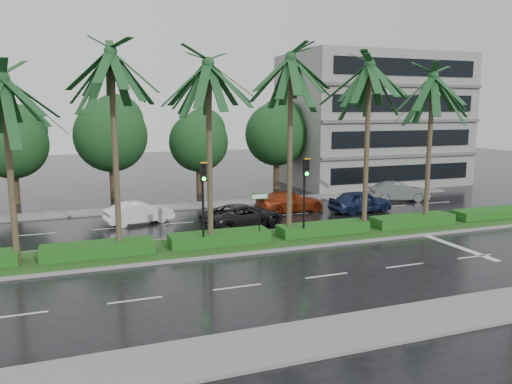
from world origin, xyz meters
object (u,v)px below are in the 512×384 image
object	(u,v)px
car_white	(139,213)
car_darkgrey	(243,216)
car_blue	(360,201)
car_grey	(399,192)
street_sign	(259,205)
car_red	(290,202)
signal_median_left	(203,193)

from	to	relation	value
car_white	car_darkgrey	xyz separation A→B (m)	(5.72, -3.19, 0.02)
car_blue	car_grey	xyz separation A→B (m)	(5.04, 2.62, -0.02)
street_sign	car_white	xyz separation A→B (m)	(-5.22, 7.30, -1.43)
car_grey	car_white	bearing A→B (deg)	107.77
car_red	street_sign	bearing A→B (deg)	142.71
signal_median_left	car_grey	world-z (taller)	signal_median_left
signal_median_left	car_grey	xyz separation A→B (m)	(17.54, 8.33, -2.26)
car_darkgrey	car_red	bearing A→B (deg)	-69.04
car_white	car_blue	xyz separation A→B (m)	(14.72, -1.77, 0.07)
car_white	car_grey	xyz separation A→B (m)	(19.77, 0.85, 0.04)
car_darkgrey	car_blue	distance (m)	9.11
car_blue	car_grey	size ratio (longest dim) A/B	1.00
street_sign	car_grey	xyz separation A→B (m)	(14.54, 8.15, -1.39)
street_sign	car_red	world-z (taller)	street_sign
car_white	car_red	world-z (taller)	car_red
street_sign	car_red	size ratio (longest dim) A/B	0.54
signal_median_left	car_blue	world-z (taller)	signal_median_left
signal_median_left	street_sign	size ratio (longest dim) A/B	1.68
car_white	car_darkgrey	bearing A→B (deg)	-131.71
street_sign	car_darkgrey	distance (m)	4.37
car_red	car_grey	bearing A→B (deg)	-88.19
signal_median_left	street_sign	distance (m)	3.13
signal_median_left	car_blue	distance (m)	13.92
car_darkgrey	car_grey	distance (m)	14.61
car_white	car_darkgrey	world-z (taller)	car_darkgrey
car_blue	signal_median_left	bearing A→B (deg)	110.47
car_white	car_red	distance (m)	10.22
street_sign	car_darkgrey	xyz separation A→B (m)	(0.50, 4.10, -1.41)
signal_median_left	street_sign	world-z (taller)	signal_median_left
car_white	car_grey	size ratio (longest dim) A/B	0.94
car_grey	car_darkgrey	bearing A→B (deg)	121.37
street_sign	car_red	distance (m)	8.99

